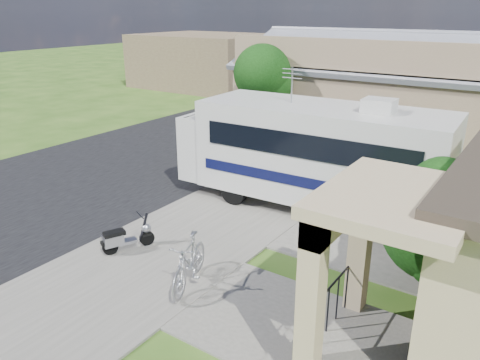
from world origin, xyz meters
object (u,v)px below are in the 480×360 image
Objects in this scene: scooter at (125,238)px; garden_hose at (328,319)px; van at (309,92)px; shrub at (441,224)px; motorhome at (311,151)px; bicycle at (189,265)px; pickup_truck at (270,112)px.

scooter is 2.98× the size of garden_hose.
garden_hose is (10.42, -20.18, -0.70)m from van.
shrub is at bearing 46.25° from scooter.
motorhome reaches higher than garden_hose.
shrub is at bearing -44.88° from van.
garden_hose is (-1.39, -2.49, -1.48)m from shrub.
bicycle is (-4.49, -3.04, -0.99)m from shrub.
van is at bearing 123.72° from shrub.
van is (-4.90, 20.43, 0.38)m from scooter.
scooter is 0.25× the size of pickup_truck.
bicycle is at bearing -59.17° from van.
shrub reaches higher than garden_hose.
motorhome reaches higher than van.
van is at bearing 90.32° from bicycle.
scooter is at bearing -177.42° from garden_hose.
shrub is 21.28m from van.
garden_hose is (9.53, -13.73, -0.64)m from pickup_truck.
bicycle is at bearing 17.43° from scooter.
bicycle is at bearing -93.92° from motorhome.
shrub is 1.58× the size of bicycle.
van is (-11.81, 17.69, -0.78)m from shrub.
motorhome reaches higher than scooter.
scooter is 5.53m from garden_hose.
pickup_truck is at bearing 124.78° from garden_hose.
shrub is 15.70m from pickup_truck.
bicycle is at bearing -145.93° from shrub.
garden_hose is at bearing -62.44° from motorhome.
scooter is 0.24× the size of van.
scooter is 14.55m from pickup_truck.
motorhome is 1.52× the size of van.
shrub is 0.58× the size of pickup_truck.
garden_hose is (5.51, 0.25, -0.32)m from scooter.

